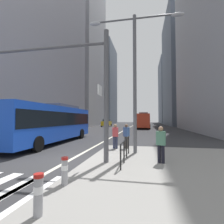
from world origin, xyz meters
name	(u,v)px	position (x,y,z in m)	size (l,w,h in m)	color
ground_plane	(122,131)	(0.00, 20.00, 0.00)	(160.00, 160.00, 0.00)	#303033
median_island	(192,171)	(5.50, -1.00, 0.07)	(9.00, 10.00, 0.15)	gray
lane_centre_line	(128,128)	(0.00, 30.00, 0.01)	(0.20, 80.00, 0.01)	beige
office_tower_left_near	(29,30)	(-16.00, 17.34, 17.51)	(11.43, 24.84, 35.02)	gray
office_tower_left_mid	(83,51)	(-16.00, 43.04, 24.30)	(10.75, 18.98, 48.60)	#9E9EA3
office_tower_left_far	(100,85)	(-16.00, 64.94, 17.43)	(12.44, 18.50, 34.86)	slate
office_tower_right_mid	(186,69)	(17.00, 50.28, 18.50)	(12.56, 23.99, 37.00)	slate
office_tower_right_far	(172,92)	(17.00, 77.87, 15.37)	(11.99, 20.16, 30.75)	slate
city_bus_blue_oncoming	(52,122)	(-4.11, 5.17, 1.84)	(2.72, 11.55, 3.40)	blue
sedan_white_oncoming	(12,131)	(-7.93, 4.92, 0.99)	(2.07, 4.31, 1.94)	silver
city_bus_red_receding	(144,120)	(3.47, 30.07, 1.84)	(2.82, 11.09, 3.40)	red
car_oncoming_mid	(107,123)	(-6.37, 35.74, 0.99)	(2.22, 4.63, 1.94)	gold
car_receding_near	(144,122)	(3.45, 52.59, 0.99)	(2.20, 4.13, 1.94)	#232838
traffic_signal_gantry	(62,76)	(-0.16, -0.70, 4.13)	(6.44, 0.65, 6.00)	#515156
street_lamp_post	(135,63)	(3.16, 1.62, 5.28)	(5.50, 0.32, 8.00)	#56565B
bollard_front	(38,192)	(1.62, -5.00, 0.61)	(0.20, 0.20, 0.83)	#99999E
bollard_left	(65,169)	(1.39, -3.44, 0.60)	(0.20, 0.20, 0.81)	#99999E
pedestrian_railing	(125,145)	(2.80, -0.16, 0.84)	(0.06, 3.17, 0.98)	black
pedestrian_waiting	(115,135)	(1.81, 2.76, 1.02)	(0.42, 0.31, 1.58)	#2D334C
pedestrian_walking	(126,135)	(2.51, 2.98, 1.02)	(0.45, 0.43, 1.58)	#423D38
pedestrian_far	(161,143)	(4.39, -0.38, 1.03)	(0.43, 0.34, 1.60)	black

